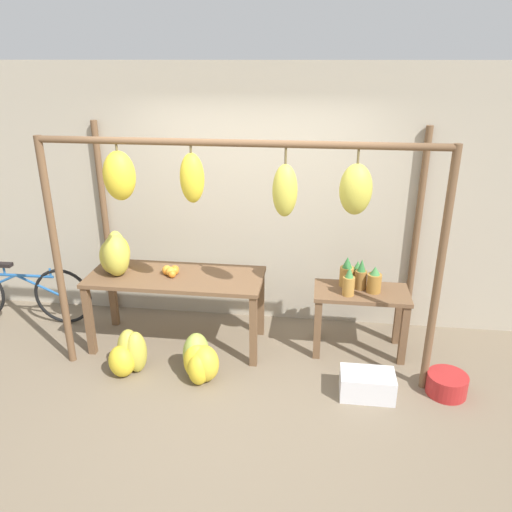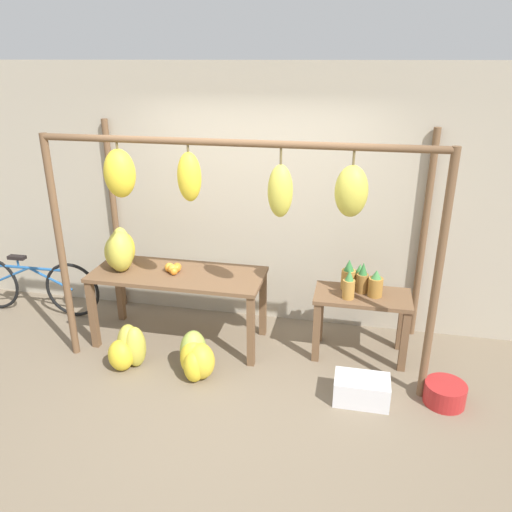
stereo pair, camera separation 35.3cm
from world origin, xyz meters
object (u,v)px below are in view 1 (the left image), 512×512
(banana_pile_ground_left, at_px, (129,354))
(banana_pile_ground_right, at_px, (199,361))
(orange_pile, at_px, (171,271))
(fruit_crate_white, at_px, (367,384))
(banana_pile_on_table, at_px, (116,254))
(parked_bicycle, at_px, (19,293))
(pineapple_cluster, at_px, (358,277))
(blue_bucket, at_px, (447,384))

(banana_pile_ground_left, height_order, banana_pile_ground_right, banana_pile_ground_left)
(orange_pile, xyz_separation_m, banana_pile_ground_left, (-0.28, -0.58, -0.63))
(banana_pile_ground_right, bearing_deg, banana_pile_ground_left, 179.18)
(fruit_crate_white, bearing_deg, banana_pile_on_table, 165.51)
(banana_pile_on_table, xyz_separation_m, fruit_crate_white, (2.50, -0.65, -0.87))
(fruit_crate_white, distance_m, parked_bicycle, 3.92)
(banana_pile_ground_right, height_order, fruit_crate_white, banana_pile_ground_right)
(pineapple_cluster, relative_size, fruit_crate_white, 0.84)
(blue_bucket, distance_m, parked_bicycle, 4.60)
(banana_pile_ground_left, xyz_separation_m, banana_pile_ground_right, (0.69, -0.01, -0.01))
(pineapple_cluster, height_order, banana_pile_ground_right, pineapple_cluster)
(orange_pile, height_order, blue_bucket, orange_pile)
(banana_pile_on_table, bearing_deg, fruit_crate_white, -14.49)
(banana_pile_ground_left, xyz_separation_m, fruit_crate_white, (2.23, -0.08, -0.08))
(pineapple_cluster, xyz_separation_m, fruit_crate_white, (0.09, -0.80, -0.68))
(banana_pile_on_table, xyz_separation_m, banana_pile_ground_left, (0.28, -0.57, -0.79))
(banana_pile_on_table, xyz_separation_m, orange_pile, (0.55, 0.01, -0.15))
(banana_pile_on_table, relative_size, blue_bucket, 1.39)
(banana_pile_ground_right, bearing_deg, banana_pile_on_table, 149.07)
(banana_pile_on_table, distance_m, orange_pile, 0.58)
(blue_bucket, bearing_deg, banana_pile_ground_right, -178.68)
(banana_pile_ground_right, relative_size, fruit_crate_white, 0.96)
(pineapple_cluster, distance_m, blue_bucket, 1.26)
(blue_bucket, bearing_deg, pineapple_cluster, 139.75)
(fruit_crate_white, bearing_deg, blue_bucket, 9.72)
(banana_pile_ground_left, height_order, fruit_crate_white, banana_pile_ground_left)
(parked_bicycle, bearing_deg, banana_pile_ground_right, -19.99)
(banana_pile_ground_right, bearing_deg, parked_bicycle, 160.01)
(banana_pile_ground_right, bearing_deg, orange_pile, 124.76)
(parked_bicycle, bearing_deg, orange_pile, -7.28)
(orange_pile, distance_m, banana_pile_ground_left, 0.90)
(pineapple_cluster, bearing_deg, orange_pile, -175.63)
(parked_bicycle, bearing_deg, fruit_crate_white, -13.23)
(pineapple_cluster, bearing_deg, banana_pile_ground_right, -153.35)
(pineapple_cluster, bearing_deg, banana_pile_on_table, -176.37)
(banana_pile_ground_right, relative_size, parked_bicycle, 0.27)
(parked_bicycle, bearing_deg, pineapple_cluster, -1.47)
(banana_pile_ground_left, relative_size, banana_pile_ground_right, 0.94)
(banana_pile_ground_right, relative_size, blue_bucket, 1.29)
(fruit_crate_white, relative_size, parked_bicycle, 0.28)
(banana_pile_on_table, bearing_deg, blue_bucket, -9.26)
(orange_pile, distance_m, parked_bicycle, 1.94)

